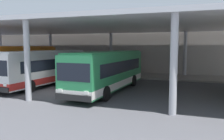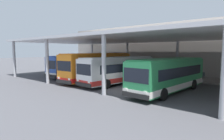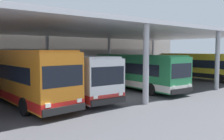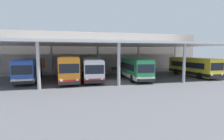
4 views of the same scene
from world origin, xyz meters
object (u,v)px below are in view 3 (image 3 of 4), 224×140
(bus_departing, at_px, (199,66))
(bench_waiting, at_px, (80,74))
(bus_second_bay, at_px, (22,76))
(bus_far_bay, at_px, (136,71))
(bus_middle_bay, at_px, (71,75))

(bus_departing, bearing_deg, bench_waiting, 140.70)
(bus_second_bay, height_order, bus_departing, bus_second_bay)
(bus_second_bay, relative_size, bus_far_bay, 1.08)
(bus_middle_bay, bearing_deg, bus_far_bay, -4.46)
(bus_middle_bay, relative_size, bus_departing, 1.01)
(bench_waiting, bearing_deg, bus_second_bay, -138.15)
(bus_far_bay, height_order, bus_departing, same)
(bus_far_bay, height_order, bench_waiting, bus_far_bay)
(bench_waiting, bearing_deg, bus_middle_bay, -124.52)
(bus_far_bay, bearing_deg, bench_waiting, 91.92)
(bus_middle_bay, relative_size, bench_waiting, 5.92)
(bus_second_bay, xyz_separation_m, bus_departing, (20.97, -0.47, -0.19))
(bus_second_bay, relative_size, bus_middle_bay, 1.07)
(bus_second_bay, relative_size, bus_departing, 1.09)
(bus_second_bay, bearing_deg, bus_far_bay, -4.07)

